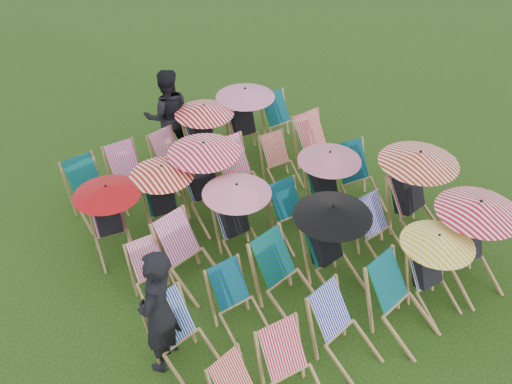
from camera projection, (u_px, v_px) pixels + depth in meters
ground at (268, 246)px, 8.93m from camera, size 100.00×100.00×0.00m
deckchair_1 at (294, 374)px, 6.54m from camera, size 0.69×0.91×0.94m
deckchair_2 at (346, 331)px, 7.02m from camera, size 0.77×0.97×0.95m
deckchair_3 at (403, 303)px, 7.35m from camera, size 0.82×1.03×1.02m
deckchair_4 at (435, 270)px, 7.66m from camera, size 0.98×1.02×1.16m
deckchair_5 at (473, 243)px, 7.92m from camera, size 1.16×1.22×1.38m
deckchair_6 at (185, 340)px, 6.92m from camera, size 0.77×0.96×0.95m
deckchair_7 at (239, 304)px, 7.42m from camera, size 0.59×0.82×0.87m
deckchair_8 at (288, 278)px, 7.70m from camera, size 0.82×1.03×1.02m
deckchair_9 at (333, 245)px, 7.95m from camera, size 1.10×1.17×1.30m
deckchair_10 at (382, 231)px, 8.54m from camera, size 0.63×0.85×0.89m
deckchair_11 at (417, 193)px, 8.78m from camera, size 1.21×1.29×1.43m
deckchair_12 at (154, 276)px, 7.85m from camera, size 0.59×0.79×0.83m
deckchair_13 at (190, 256)px, 8.05m from camera, size 0.82×1.02×1.00m
deckchair_14 at (238, 219)px, 8.46m from camera, size 1.02×1.06×1.21m
deckchair_15 at (294, 215)px, 8.86m from camera, size 0.61×0.82×0.86m
deckchair_16 at (329, 185)px, 9.14m from camera, size 1.01×1.06×1.20m
deckchair_17 at (360, 179)px, 9.51m from camera, size 0.78×0.99×0.99m
deckchair_18 at (110, 220)px, 8.48m from camera, size 0.99×1.06×1.17m
deckchair_19 at (164, 199)px, 8.85m from camera, size 1.00×1.07×1.19m
deckchair_20 at (207, 181)px, 9.09m from camera, size 1.15×1.19×1.36m
deckchair_21 at (241, 175)px, 9.58m from camera, size 0.69×0.95×1.03m
deckchair_22 at (281, 162)px, 10.03m from camera, size 0.61×0.81×0.83m
deckchair_23 at (319, 146)px, 10.30m from camera, size 0.66×0.92×0.99m
deckchair_24 at (92, 192)px, 9.26m from camera, size 0.68×0.91×0.95m
deckchair_25 at (130, 176)px, 9.63m from camera, size 0.64×0.87×0.92m
deckchair_26 at (175, 160)px, 10.04m from camera, size 0.72×0.90×0.89m
deckchair_27 at (207, 137)px, 10.24m from camera, size 1.05×1.13×1.25m
deckchair_28 at (246, 121)px, 10.65m from camera, size 1.09×1.16×1.30m
deckchair_29 at (283, 121)px, 11.05m from camera, size 0.63×0.87×0.93m
person_left at (159, 312)px, 6.71m from camera, size 0.79×0.76×1.82m
person_rear at (168, 116)px, 10.37m from camera, size 1.04×0.92×1.79m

